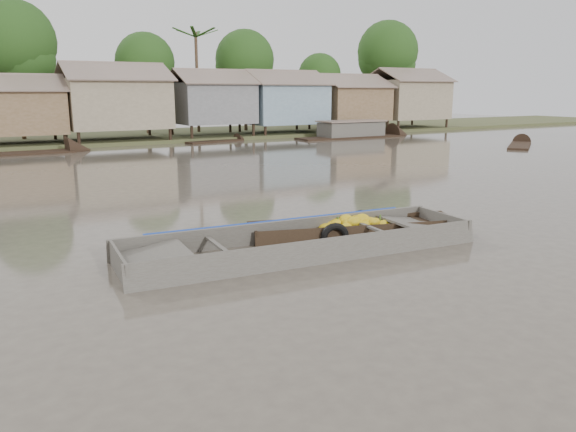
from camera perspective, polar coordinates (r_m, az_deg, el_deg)
ground at (r=12.49m, az=4.87°, el=-3.81°), size 120.00×120.00×0.00m
riverbank at (r=42.81m, az=-17.23°, el=11.49°), size 120.00×12.47×10.22m
banana_boat at (r=14.07m, az=6.58°, el=-1.37°), size 5.44×2.74×0.75m
viewer_boat at (r=12.60m, az=1.44°, el=-3.28°), size 8.27×2.78×0.65m
distant_boats at (r=39.52m, az=0.08°, el=7.84°), size 47.77×15.64×1.38m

